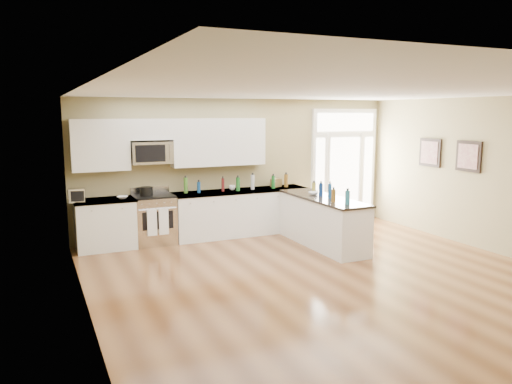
{
  "coord_description": "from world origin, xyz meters",
  "views": [
    {
      "loc": [
        -4.05,
        -5.69,
        2.51
      ],
      "look_at": [
        -0.57,
        2.0,
        1.17
      ],
      "focal_mm": 35.0,
      "sensor_mm": 36.0,
      "label": 1
    }
  ],
  "objects_px": {
    "toaster_oven": "(77,195)",
    "peninsula_cabinet": "(322,223)",
    "kitchen_range": "(154,219)",
    "stockpot": "(146,191)"
  },
  "relations": [
    {
      "from": "toaster_oven",
      "to": "peninsula_cabinet",
      "type": "bearing_deg",
      "value": -7.72
    },
    {
      "from": "peninsula_cabinet",
      "to": "toaster_oven",
      "type": "bearing_deg",
      "value": 162.51
    },
    {
      "from": "kitchen_range",
      "to": "toaster_oven",
      "type": "relative_size",
      "value": 3.79
    },
    {
      "from": "stockpot",
      "to": "toaster_oven",
      "type": "xyz_separation_m",
      "value": [
        -1.26,
        -0.1,
        0.02
      ]
    },
    {
      "from": "peninsula_cabinet",
      "to": "stockpot",
      "type": "relative_size",
      "value": 9.6
    },
    {
      "from": "peninsula_cabinet",
      "to": "kitchen_range",
      "type": "xyz_separation_m",
      "value": [
        -2.89,
        1.45,
        0.05
      ]
    },
    {
      "from": "peninsula_cabinet",
      "to": "stockpot",
      "type": "distance_m",
      "value": 3.4
    },
    {
      "from": "kitchen_range",
      "to": "stockpot",
      "type": "xyz_separation_m",
      "value": [
        -0.13,
        -0.0,
        0.56
      ]
    },
    {
      "from": "kitchen_range",
      "to": "toaster_oven",
      "type": "xyz_separation_m",
      "value": [
        -1.39,
        -0.1,
        0.58
      ]
    },
    {
      "from": "stockpot",
      "to": "toaster_oven",
      "type": "bearing_deg",
      "value": -175.64
    }
  ]
}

